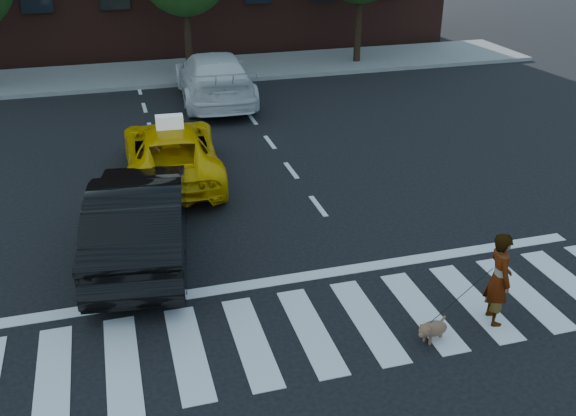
{
  "coord_description": "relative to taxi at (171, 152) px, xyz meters",
  "views": [
    {
      "loc": [
        -2.71,
        -8.09,
        6.39
      ],
      "look_at": [
        0.28,
        2.33,
        1.1
      ],
      "focal_mm": 40.0,
      "sensor_mm": 36.0,
      "label": 1
    }
  ],
  "objects": [
    {
      "name": "dog",
      "position": [
        3.14,
        -7.77,
        -0.47
      ],
      "size": [
        0.62,
        0.43,
        0.37
      ],
      "rotation": [
        0.0,
        0.0,
        0.44
      ],
      "color": "olive",
      "rests_on": "ground"
    },
    {
      "name": "woman",
      "position": [
        4.39,
        -7.56,
        0.13
      ],
      "size": [
        0.49,
        0.66,
        1.63
      ],
      "primitive_type": "imported",
      "rotation": [
        0.0,
        0.0,
        1.39
      ],
      "color": "#999999",
      "rests_on": "ground"
    },
    {
      "name": "white_suv",
      "position": [
        2.2,
        6.33,
        0.16
      ],
      "size": [
        2.59,
        5.88,
        1.68
      ],
      "primitive_type": "imported",
      "rotation": [
        0.0,
        0.0,
        3.1
      ],
      "color": "silver",
      "rests_on": "ground"
    },
    {
      "name": "sidewalk_far",
      "position": [
        1.39,
        10.5,
        -0.61
      ],
      "size": [
        30.0,
        4.0,
        0.15
      ],
      "primitive_type": "cube",
      "color": "slate",
      "rests_on": "ground"
    },
    {
      "name": "crosswalk",
      "position": [
        1.39,
        -7.0,
        -0.68
      ],
      "size": [
        13.0,
        2.4,
        0.01
      ],
      "primitive_type": "cube",
      "color": "silver",
      "rests_on": "ground"
    },
    {
      "name": "stop_line",
      "position": [
        1.39,
        -5.4,
        -0.68
      ],
      "size": [
        12.0,
        0.3,
        0.01
      ],
      "primitive_type": "cube",
      "color": "silver",
      "rests_on": "ground"
    },
    {
      "name": "taxi",
      "position": [
        0.0,
        0.0,
        0.0
      ],
      "size": [
        2.54,
        5.04,
        1.37
      ],
      "primitive_type": "imported",
      "rotation": [
        0.0,
        0.0,
        3.08
      ],
      "color": "#EAB404",
      "rests_on": "ground"
    },
    {
      "name": "black_sedan",
      "position": [
        -1.02,
        -3.68,
        0.13
      ],
      "size": [
        2.37,
        5.13,
        1.63
      ],
      "primitive_type": "imported",
      "rotation": [
        0.0,
        0.0,
        3.01
      ],
      "color": "black",
      "rests_on": "ground"
    },
    {
      "name": "ground",
      "position": [
        1.39,
        -7.0,
        -0.68
      ],
      "size": [
        120.0,
        120.0,
        0.0
      ],
      "primitive_type": "plane",
      "color": "black",
      "rests_on": "ground"
    },
    {
      "name": "taxi_sign",
      "position": [
        0.0,
        -0.2,
        0.84
      ],
      "size": [
        0.67,
        0.32,
        0.32
      ],
      "primitive_type": "cube",
      "rotation": [
        0.0,
        0.0,
        3.08
      ],
      "color": "white",
      "rests_on": "taxi"
    }
  ]
}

